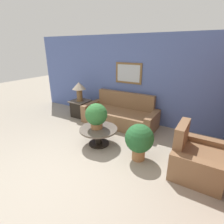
{
  "coord_description": "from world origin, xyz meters",
  "views": [
    {
      "loc": [
        2.2,
        -1.63,
        2.24
      ],
      "look_at": [
        -0.05,
        2.17,
        0.59
      ],
      "focal_mm": 28.0,
      "sensor_mm": 36.0,
      "label": 1
    }
  ],
  "objects": [
    {
      "name": "armchair",
      "position": [
        2.15,
        1.53,
        0.29
      ],
      "size": [
        0.87,
        1.06,
        0.93
      ],
      "rotation": [
        0.0,
        0.0,
        1.55
      ],
      "color": "brown",
      "rests_on": "ground_plane"
    },
    {
      "name": "table_lamp",
      "position": [
        -1.58,
        2.65,
        0.98
      ],
      "size": [
        0.45,
        0.45,
        0.62
      ],
      "color": "brown",
      "rests_on": "side_table"
    },
    {
      "name": "coffee_table",
      "position": [
        0.01,
        1.44,
        0.31
      ],
      "size": [
        0.9,
        0.9,
        0.42
      ],
      "color": "black",
      "rests_on": "ground_plane"
    },
    {
      "name": "potted_plant_floor",
      "position": [
        1.08,
        1.36,
        0.46
      ],
      "size": [
        0.59,
        0.59,
        0.79
      ],
      "color": "#9E6B42",
      "rests_on": "ground_plane"
    },
    {
      "name": "side_table",
      "position": [
        -1.58,
        2.65,
        0.28
      ],
      "size": [
        0.59,
        0.59,
        0.56
      ],
      "color": "black",
      "rests_on": "ground_plane"
    },
    {
      "name": "wall_back",
      "position": [
        -0.0,
        3.3,
        1.3
      ],
      "size": [
        7.45,
        0.09,
        2.6
      ],
      "color": "#5166A8",
      "rests_on": "ground_plane"
    },
    {
      "name": "potted_plant_on_table",
      "position": [
        -0.04,
        1.44,
        0.75
      ],
      "size": [
        0.52,
        0.52,
        0.61
      ],
      "color": "#9E6B42",
      "rests_on": "coffee_table"
    },
    {
      "name": "couch_main",
      "position": [
        -0.11,
        2.77,
        0.29
      ],
      "size": [
        2.24,
        0.94,
        0.93
      ],
      "color": "brown",
      "rests_on": "ground_plane"
    },
    {
      "name": "ground_plane",
      "position": [
        0.0,
        0.0,
        0.0
      ],
      "size": [
        20.0,
        20.0,
        0.0
      ],
      "primitive_type": "plane",
      "color": "gray"
    }
  ]
}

